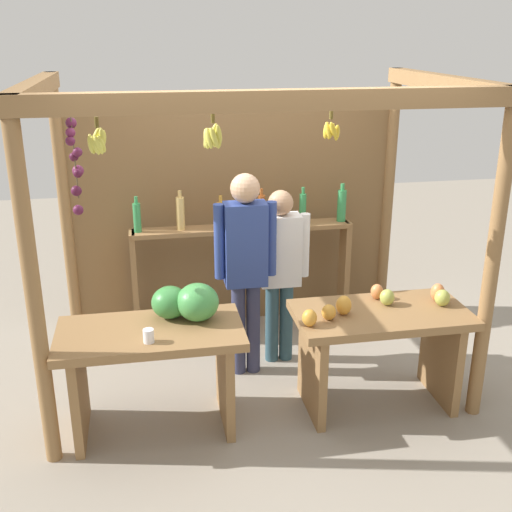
{
  "coord_description": "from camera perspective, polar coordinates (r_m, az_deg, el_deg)",
  "views": [
    {
      "loc": [
        -0.8,
        -4.51,
        2.63
      ],
      "look_at": [
        0.0,
        -0.19,
        1.04
      ],
      "focal_mm": 44.07,
      "sensor_mm": 36.0,
      "label": 1
    }
  ],
  "objects": [
    {
      "name": "ground_plane",
      "position": [
        5.28,
        -0.37,
        -9.97
      ],
      "size": [
        12.0,
        12.0,
        0.0
      ],
      "primitive_type": "plane",
      "color": "gray",
      "rests_on": "ground"
    },
    {
      "name": "vendor_man",
      "position": [
        4.8,
        -0.95,
        -0.14
      ],
      "size": [
        0.48,
        0.22,
        1.64
      ],
      "rotation": [
        0.0,
        0.0,
        0.18
      ],
      "color": "#333757",
      "rests_on": "ground"
    },
    {
      "name": "vendor_woman",
      "position": [
        5.03,
        2.18,
        -0.64
      ],
      "size": [
        0.48,
        0.2,
        1.46
      ],
      "rotation": [
        0.0,
        0.0,
        -0.13
      ],
      "color": "#30505C",
      "rests_on": "ground"
    },
    {
      "name": "bottle_shelf_unit",
      "position": [
        5.58,
        -1.15,
        0.7
      ],
      "size": [
        1.96,
        0.22,
        1.35
      ],
      "color": "olive",
      "rests_on": "ground"
    },
    {
      "name": "fruit_counter_left",
      "position": [
        4.34,
        -8.58,
        -7.82
      ],
      "size": [
        1.24,
        0.65,
        1.01
      ],
      "color": "olive",
      "rests_on": "ground"
    },
    {
      "name": "market_stall",
      "position": [
        5.16,
        -1.34,
        5.5
      ],
      "size": [
        3.06,
        1.97,
        2.31
      ],
      "color": "olive",
      "rests_on": "ground"
    },
    {
      "name": "fruit_counter_right",
      "position": [
        4.63,
        11.13,
        -7.09
      ],
      "size": [
        1.25,
        0.64,
        0.89
      ],
      "color": "olive",
      "rests_on": "ground"
    }
  ]
}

